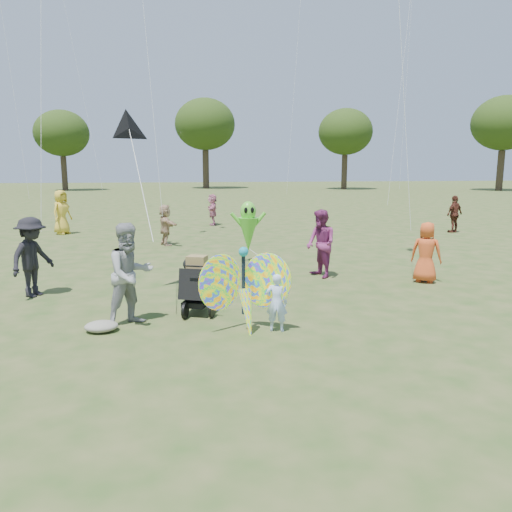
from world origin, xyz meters
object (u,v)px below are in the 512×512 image
at_px(adult_man, 130,275).
at_px(crowd_e, 321,244).
at_px(crowd_h, 454,214).
at_px(crowd_g, 62,212).
at_px(jogging_stroller, 197,280).
at_px(butterfly_kite, 245,291).
at_px(crowd_b, 32,257).
at_px(crowd_d, 165,225).
at_px(crowd_a, 426,252).
at_px(crowd_j, 213,210).
at_px(child_girl, 277,302).
at_px(alien_kite, 248,229).

bearing_deg(adult_man, crowd_e, 1.28).
xyz_separation_m(adult_man, crowd_h, (12.07, 10.40, -0.12)).
xyz_separation_m(crowd_g, jogging_stroller, (4.92, -11.83, -0.27)).
relative_size(crowd_h, butterfly_kite, 0.88).
bearing_deg(crowd_g, crowd_e, -105.58).
bearing_deg(crowd_b, crowd_e, -54.13).
bearing_deg(crowd_d, crowd_e, -165.82).
height_order(crowd_a, crowd_e, crowd_e).
distance_m(crowd_e, crowd_j, 11.65).
bearing_deg(butterfly_kite, child_girl, -4.30).
bearing_deg(child_girl, butterfly_kite, 13.95).
bearing_deg(crowd_j, crowd_h, 69.19).
height_order(crowd_d, butterfly_kite, butterfly_kite).
height_order(adult_man, jogging_stroller, adult_man).
relative_size(crowd_e, jogging_stroller, 1.48).
distance_m(jogging_stroller, butterfly_kite, 1.46).
height_order(adult_man, crowd_b, adult_man).
bearing_deg(adult_man, alien_kite, 27.46).
height_order(crowd_a, crowd_d, crowd_a).
bearing_deg(crowd_d, child_girl, 172.05).
relative_size(crowd_a, butterfly_kite, 0.82).
distance_m(crowd_d, crowd_j, 6.11).
relative_size(crowd_a, jogging_stroller, 1.26).
height_order(crowd_b, butterfly_kite, crowd_b).
height_order(crowd_h, crowd_j, crowd_h).
bearing_deg(butterfly_kite, crowd_g, 113.31).
xyz_separation_m(crowd_b, jogging_stroller, (3.34, -1.70, -0.22)).
bearing_deg(crowd_h, crowd_d, -17.13).
relative_size(crowd_h, crowd_j, 1.06).
relative_size(crowd_d, crowd_j, 0.98).
height_order(crowd_b, crowd_j, crowd_b).
height_order(crowd_d, crowd_g, crowd_g).
bearing_deg(crowd_b, alien_kite, -30.21).
xyz_separation_m(crowd_a, jogging_stroller, (-5.40, -1.64, -0.10)).
xyz_separation_m(crowd_a, alien_kite, (-3.77, 3.09, 0.25)).
xyz_separation_m(child_girl, jogging_stroller, (-1.25, 1.31, 0.12)).
distance_m(crowd_d, crowd_h, 11.77).
bearing_deg(adult_man, crowd_a, -16.20).
xyz_separation_m(crowd_d, alien_kite, (2.38, -3.56, 0.26)).
height_order(crowd_j, butterfly_kite, butterfly_kite).
bearing_deg(crowd_g, butterfly_kite, -123.08).
bearing_deg(crowd_g, crowd_a, -101.04).
distance_m(child_girl, crowd_b, 5.50).
xyz_separation_m(child_girl, crowd_g, (-6.16, 13.13, 0.39)).
bearing_deg(butterfly_kite, crowd_b, 143.85).
relative_size(adult_man, crowd_j, 1.23).
bearing_deg(crowd_e, adult_man, -68.23).
height_order(crowd_d, jogging_stroller, crowd_d).
distance_m(child_girl, butterfly_kite, 0.56).
height_order(crowd_e, crowd_h, crowd_e).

